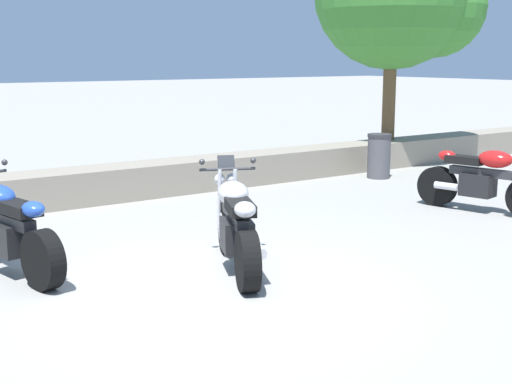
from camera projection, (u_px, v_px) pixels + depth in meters
ground_plane at (204, 289)px, 7.11m from camera, size 120.00×120.00×0.00m
stone_wall at (47, 190)px, 10.92m from camera, size 36.00×0.80×0.55m
motorcycle_blue_near_left at (7, 230)px, 7.52m from camera, size 0.78×2.05×1.18m
motorcycle_silver_centre at (236, 227)px, 7.67m from camera, size 1.08×1.94×1.18m
motorcycle_red_far_right at (483, 181)px, 10.54m from camera, size 0.82×2.05×1.18m
trash_bin at (379, 156)px, 13.56m from camera, size 0.46×0.46×0.86m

